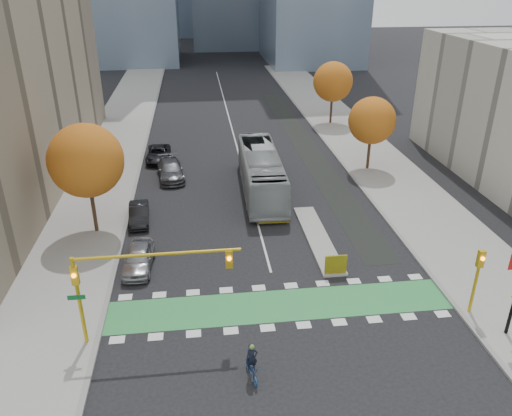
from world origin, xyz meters
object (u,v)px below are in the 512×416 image
object	(u,v)px
hazard_board	(336,265)
tree_east_far	(333,82)
traffic_signal_east	(478,272)
parked_car_d	(158,154)
cyclist	(252,367)
parked_car_a	(139,258)
tree_west	(86,161)
tree_east_near	(372,121)
parked_car_b	(139,214)
bus	(261,172)
parked_car_c	(171,170)
traffic_signal_west	(129,275)

from	to	relation	value
hazard_board	tree_east_far	distance (m)	35.13
traffic_signal_east	parked_car_d	bearing A→B (deg)	124.27
cyclist	parked_car_a	bearing A→B (deg)	109.68
tree_west	tree_east_near	xyz separation A→B (m)	(24.00, 10.00, -0.75)
parked_car_a	parked_car_b	bearing A→B (deg)	97.79
cyclist	parked_car_d	xyz separation A→B (m)	(-6.02, 30.97, 0.04)
bus	parked_car_c	world-z (taller)	bus
traffic_signal_west	hazard_board	bearing A→B (deg)	21.55
cyclist	bus	bearing A→B (deg)	70.66
tree_east_far	parked_car_c	xyz separation A→B (m)	(-19.37, -15.95, -4.44)
parked_car_b	bus	bearing A→B (deg)	20.31
traffic_signal_west	parked_car_c	bearing A→B (deg)	87.31
parked_car_a	traffic_signal_west	bearing A→B (deg)	-82.92
tree_east_near	cyclist	xyz separation A→B (m)	(-14.26, -25.92, -4.20)
tree_east_near	traffic_signal_east	distance (m)	22.66
hazard_board	parked_car_a	size ratio (longest dim) A/B	0.31
hazard_board	tree_east_near	distance (m)	19.93
parked_car_a	parked_car_c	bearing A→B (deg)	87.21
traffic_signal_west	parked_car_d	size ratio (longest dim) A/B	1.69
cyclist	tree_east_near	bearing A→B (deg)	50.44
tree_east_near	tree_east_far	world-z (taller)	tree_east_far
traffic_signal_east	parked_car_d	distance (m)	33.41
tree_east_far	traffic_signal_east	world-z (taller)	tree_east_far
traffic_signal_west	parked_car_d	world-z (taller)	traffic_signal_west
hazard_board	cyclist	xyz separation A→B (m)	(-6.26, -8.12, -0.14)
tree_east_far	traffic_signal_west	world-z (taller)	tree_east_far
hazard_board	tree_west	size ratio (longest dim) A/B	0.17
tree_east_far	traffic_signal_west	distance (m)	43.61
traffic_signal_west	parked_car_a	bearing A→B (deg)	94.08
bus	tree_east_far	bearing A→B (deg)	61.76
tree_east_far	parked_car_d	distance (m)	23.92
hazard_board	parked_car_c	world-z (taller)	parked_car_c
cyclist	parked_car_d	bearing A→B (deg)	90.26
tree_west	parked_car_a	xyz separation A→B (m)	(3.56, -5.40, -4.86)
cyclist	tree_east_far	bearing A→B (deg)	59.87
tree_east_far	cyclist	xyz separation A→B (m)	(-14.76, -41.92, -4.58)
parked_car_b	parked_car_c	world-z (taller)	parked_car_c
traffic_signal_west	cyclist	distance (m)	7.42
parked_car_c	tree_east_near	bearing A→B (deg)	-7.08
tree_east_far	bus	distance (m)	23.37
bus	tree_east_near	bearing A→B (deg)	21.90
cyclist	parked_car_c	xyz separation A→B (m)	(-4.61, 25.97, 0.14)
tree_east_far	parked_car_c	size ratio (longest dim) A/B	1.39
cyclist	bus	distance (m)	22.11
tree_east_near	tree_east_far	xyz separation A→B (m)	(0.50, 16.00, 0.38)
traffic_signal_west	cyclist	size ratio (longest dim) A/B	4.29
traffic_signal_west	traffic_signal_east	distance (m)	18.48
bus	parked_car_d	bearing A→B (deg)	137.06
tree_east_near	cyclist	world-z (taller)	tree_east_near
tree_east_far	bus	size ratio (longest dim) A/B	0.58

